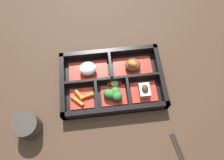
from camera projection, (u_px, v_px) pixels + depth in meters
ground_plane at (112, 83)px, 0.72m from camera, size 3.00×3.00×0.00m
bento_base at (112, 82)px, 0.71m from camera, size 0.33×0.21×0.01m
bento_rim at (112, 81)px, 0.70m from camera, size 0.33×0.21×0.04m
bowl_rice at (88, 70)px, 0.71m from camera, size 0.13×0.07×0.04m
bowl_stew at (133, 66)px, 0.71m from camera, size 0.13×0.07×0.05m
bowl_carrots at (82, 98)px, 0.68m from camera, size 0.08×0.07×0.02m
bowl_greens at (113, 94)px, 0.67m from camera, size 0.08×0.07×0.04m
bowl_tofu at (144, 91)px, 0.68m from camera, size 0.08×0.07×0.04m
bowl_pickles at (114, 82)px, 0.70m from camera, size 0.04×0.04×0.01m
tea_cup at (27, 126)px, 0.63m from camera, size 0.07×0.07×0.06m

